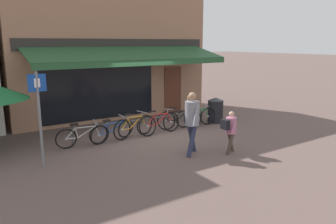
# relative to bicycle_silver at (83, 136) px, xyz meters

# --- Properties ---
(ground_plane) EXTENTS (160.00, 160.00, 0.00)m
(ground_plane) POSITION_rel_bicycle_silver_xyz_m (2.66, 0.01, -0.35)
(ground_plane) COLOR brown
(shop_front) EXTENTS (8.57, 4.98, 5.92)m
(shop_front) POSITION_rel_bicycle_silver_xyz_m (2.67, 4.22, 2.61)
(shop_front) COLOR #9E7056
(shop_front) RESTS_ON ground_plane
(bike_rack_rail) EXTENTS (5.26, 0.04, 0.57)m
(bike_rack_rail) POSITION_rel_bicycle_silver_xyz_m (2.30, 0.18, 0.14)
(bike_rack_rail) COLOR #47494F
(bike_rack_rail) RESTS_ON ground_plane
(bicycle_silver) EXTENTS (1.67, 0.52, 0.81)m
(bicycle_silver) POSITION_rel_bicycle_silver_xyz_m (0.00, 0.00, 0.00)
(bicycle_silver) COLOR black
(bicycle_silver) RESTS_ON ground_plane
(bicycle_blue) EXTENTS (1.72, 0.57, 0.81)m
(bicycle_blue) POSITION_rel_bicycle_silver_xyz_m (1.02, 0.04, -0.00)
(bicycle_blue) COLOR black
(bicycle_blue) RESTS_ON ground_plane
(bicycle_orange) EXTENTS (1.67, 0.53, 0.85)m
(bicycle_orange) POSITION_rel_bicycle_silver_xyz_m (1.80, 0.06, 0.03)
(bicycle_orange) COLOR black
(bicycle_orange) RESTS_ON ground_plane
(bicycle_red) EXTENTS (1.75, 0.52, 0.88)m
(bicycle_red) POSITION_rel_bicycle_silver_xyz_m (2.79, -0.03, 0.03)
(bicycle_red) COLOR black
(bicycle_red) RESTS_ON ground_plane
(bicycle_black) EXTENTS (1.68, 0.66, 0.86)m
(bicycle_black) POSITION_rel_bicycle_silver_xyz_m (3.75, 0.11, 0.03)
(bicycle_black) COLOR black
(bicycle_black) RESTS_ON ground_plane
(bicycle_green) EXTENTS (1.72, 0.52, 0.83)m
(bicycle_green) POSITION_rel_bicycle_silver_xyz_m (4.54, 0.10, 0.02)
(bicycle_green) COLOR black
(bicycle_green) RESTS_ON ground_plane
(pedestrian_adult) EXTENTS (0.60, 0.75, 1.84)m
(pedestrian_adult) POSITION_rel_bicycle_silver_xyz_m (2.41, -2.39, 0.76)
(pedestrian_adult) COLOR #282D47
(pedestrian_adult) RESTS_ON ground_plane
(pedestrian_child) EXTENTS (0.53, 0.49, 1.26)m
(pedestrian_child) POSITION_rel_bicycle_silver_xyz_m (3.39, -2.93, 0.42)
(pedestrian_child) COLOR #47382D
(pedestrian_child) RESTS_ON ground_plane
(litter_bin) EXTENTS (0.63, 0.63, 1.02)m
(litter_bin) POSITION_rel_bicycle_silver_xyz_m (5.59, 0.17, 0.16)
(litter_bin) COLOR black
(litter_bin) RESTS_ON ground_plane
(parking_sign) EXTENTS (0.44, 0.07, 2.48)m
(parking_sign) POSITION_rel_bicycle_silver_xyz_m (-1.43, -1.04, 1.17)
(parking_sign) COLOR slate
(parking_sign) RESTS_ON ground_plane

